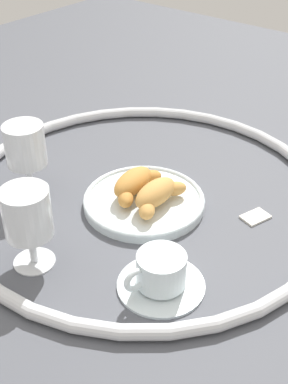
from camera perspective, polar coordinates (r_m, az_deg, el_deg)
name	(u,v)px	position (r m, az deg, el deg)	size (l,w,h in m)	color
ground_plane	(143,196)	(0.99, -0.08, -0.43)	(2.20, 2.20, 0.00)	#4C4F56
table_chrome_rim	(143,191)	(0.98, -0.08, 0.14)	(0.71, 0.71, 0.02)	silver
pastry_plate	(144,201)	(0.96, 0.00, -0.98)	(0.23, 0.23, 0.02)	silver
croissant_large	(134,183)	(0.96, -1.08, 0.97)	(0.14, 0.07, 0.04)	#CC893D
croissant_small	(157,194)	(0.93, 1.44, -0.28)	(0.14, 0.06, 0.04)	#D6994C
coffee_cup_near	(160,274)	(0.78, 1.84, -9.07)	(0.14, 0.14, 0.06)	silver
juice_glass_left	(27,217)	(0.80, -12.80, -2.73)	(0.08, 0.08, 0.14)	white
juice_glass_right	(25,148)	(0.98, -13.02, 4.81)	(0.08, 0.08, 0.14)	white
sugar_packet	(256,216)	(0.95, 12.26, -2.61)	(0.05, 0.03, 0.01)	white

